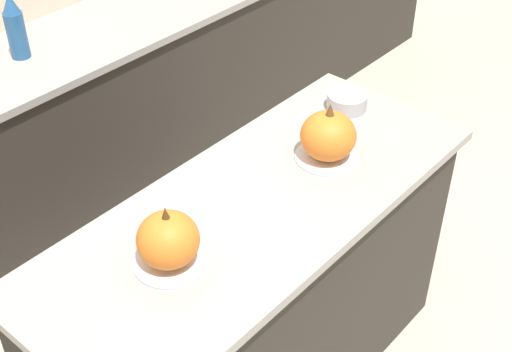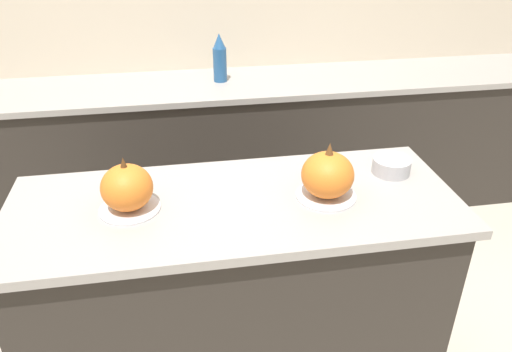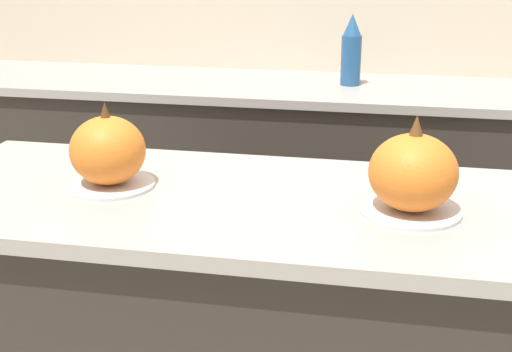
% 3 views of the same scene
% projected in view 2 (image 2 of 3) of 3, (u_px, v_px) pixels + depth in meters
% --- Properties ---
extents(wall_back, '(8.00, 0.06, 2.50)m').
position_uv_depth(wall_back, '(197.00, 11.00, 3.11)').
color(wall_back, beige).
rests_on(wall_back, ground_plane).
extents(kitchen_island, '(1.62, 0.64, 0.92)m').
position_uv_depth(kitchen_island, '(237.00, 297.00, 2.01)').
color(kitchen_island, '#2D2823').
rests_on(kitchen_island, ground_plane).
extents(back_counter, '(6.00, 0.60, 0.89)m').
position_uv_depth(back_counter, '(208.00, 150.00, 3.21)').
color(back_counter, '#2D2823').
rests_on(back_counter, ground_plane).
extents(pumpkin_cake_left, '(0.21, 0.21, 0.20)m').
position_uv_depth(pumpkin_cake_left, '(127.00, 189.00, 1.70)').
color(pumpkin_cake_left, silver).
rests_on(pumpkin_cake_left, kitchen_island).
extents(pumpkin_cake_right, '(0.22, 0.22, 0.22)m').
position_uv_depth(pumpkin_cake_right, '(327.00, 176.00, 1.78)').
color(pumpkin_cake_right, silver).
rests_on(pumpkin_cake_right, kitchen_island).
extents(bottle_tall, '(0.08, 0.08, 0.29)m').
position_uv_depth(bottle_tall, '(220.00, 59.00, 2.97)').
color(bottle_tall, '#235184').
rests_on(bottle_tall, back_counter).
extents(mixing_bowl, '(0.15, 0.15, 0.06)m').
position_uv_depth(mixing_bowl, '(391.00, 166.00, 1.96)').
color(mixing_bowl, '#ADADB2').
rests_on(mixing_bowl, kitchen_island).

